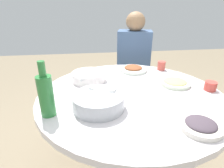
{
  "coord_description": "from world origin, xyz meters",
  "views": [
    {
      "loc": [
        -1.03,
        0.26,
        1.28
      ],
      "look_at": [
        0.02,
        0.12,
        0.81
      ],
      "focal_mm": 29.64,
      "sensor_mm": 36.0,
      "label": 1
    }
  ],
  "objects_px": {
    "tea_cup_side": "(46,94)",
    "dish_eggplant": "(201,125)",
    "dish_stirfry": "(133,69)",
    "diner_left": "(134,56)",
    "rice_bowl": "(99,101)",
    "stool_for_diner_left": "(132,101)",
    "round_dining_table": "(130,106)",
    "tea_cup_near": "(210,86)",
    "tea_cup_far": "(161,66)",
    "soup_bowl": "(89,77)",
    "dish_noodles": "(175,82)",
    "green_bottle": "(46,95)"
  },
  "relations": [
    {
      "from": "tea_cup_side",
      "to": "dish_eggplant",
      "type": "bearing_deg",
      "value": -116.66
    },
    {
      "from": "dish_stirfry",
      "to": "diner_left",
      "type": "height_order",
      "value": "diner_left"
    },
    {
      "from": "rice_bowl",
      "to": "diner_left",
      "type": "height_order",
      "value": "diner_left"
    },
    {
      "from": "tea_cup_side",
      "to": "stool_for_diner_left",
      "type": "height_order",
      "value": "tea_cup_side"
    },
    {
      "from": "round_dining_table",
      "to": "stool_for_diner_left",
      "type": "height_order",
      "value": "round_dining_table"
    },
    {
      "from": "tea_cup_near",
      "to": "tea_cup_far",
      "type": "xyz_separation_m",
      "value": [
        0.43,
        0.17,
        0.01
      ]
    },
    {
      "from": "soup_bowl",
      "to": "dish_stirfry",
      "type": "relative_size",
      "value": 1.14
    },
    {
      "from": "dish_noodles",
      "to": "tea_cup_side",
      "type": "xyz_separation_m",
      "value": [
        -0.11,
        0.85,
        0.02
      ]
    },
    {
      "from": "dish_noodles",
      "to": "stool_for_diner_left",
      "type": "distance_m",
      "value": 0.93
    },
    {
      "from": "round_dining_table",
      "to": "dish_noodles",
      "type": "bearing_deg",
      "value": -75.79
    },
    {
      "from": "round_dining_table",
      "to": "dish_stirfry",
      "type": "height_order",
      "value": "dish_stirfry"
    },
    {
      "from": "soup_bowl",
      "to": "dish_stirfry",
      "type": "bearing_deg",
      "value": -66.2
    },
    {
      "from": "dish_noodles",
      "to": "tea_cup_side",
      "type": "bearing_deg",
      "value": 97.15
    },
    {
      "from": "green_bottle",
      "to": "round_dining_table",
      "type": "bearing_deg",
      "value": -68.06
    },
    {
      "from": "tea_cup_far",
      "to": "stool_for_diner_left",
      "type": "bearing_deg",
      "value": 17.51
    },
    {
      "from": "soup_bowl",
      "to": "dish_eggplant",
      "type": "relative_size",
      "value": 1.31
    },
    {
      "from": "dish_noodles",
      "to": "tea_cup_far",
      "type": "distance_m",
      "value": 0.32
    },
    {
      "from": "tea_cup_far",
      "to": "diner_left",
      "type": "distance_m",
      "value": 0.45
    },
    {
      "from": "rice_bowl",
      "to": "dish_stirfry",
      "type": "relative_size",
      "value": 1.26
    },
    {
      "from": "soup_bowl",
      "to": "diner_left",
      "type": "bearing_deg",
      "value": -39.15
    },
    {
      "from": "dish_eggplant",
      "to": "dish_noodles",
      "type": "bearing_deg",
      "value": -11.83
    },
    {
      "from": "dish_noodles",
      "to": "green_bottle",
      "type": "xyz_separation_m",
      "value": [
        -0.28,
        0.81,
        0.1
      ]
    },
    {
      "from": "green_bottle",
      "to": "tea_cup_side",
      "type": "bearing_deg",
      "value": 14.92
    },
    {
      "from": "dish_noodles",
      "to": "dish_stirfry",
      "type": "bearing_deg",
      "value": 35.61
    },
    {
      "from": "dish_stirfry",
      "to": "rice_bowl",
      "type": "bearing_deg",
      "value": 149.75
    },
    {
      "from": "soup_bowl",
      "to": "dish_noodles",
      "type": "height_order",
      "value": "soup_bowl"
    },
    {
      "from": "dish_stirfry",
      "to": "round_dining_table",
      "type": "bearing_deg",
      "value": 164.67
    },
    {
      "from": "soup_bowl",
      "to": "tea_cup_side",
      "type": "xyz_separation_m",
      "value": [
        -0.26,
        0.26,
        0.01
      ]
    },
    {
      "from": "soup_bowl",
      "to": "dish_eggplant",
      "type": "height_order",
      "value": "soup_bowl"
    },
    {
      "from": "dish_noodles",
      "to": "diner_left",
      "type": "distance_m",
      "value": 0.75
    },
    {
      "from": "dish_noodles",
      "to": "diner_left",
      "type": "bearing_deg",
      "value": 8.69
    },
    {
      "from": "rice_bowl",
      "to": "dish_noodles",
      "type": "distance_m",
      "value": 0.6
    },
    {
      "from": "green_bottle",
      "to": "tea_cup_far",
      "type": "xyz_separation_m",
      "value": [
        0.59,
        -0.83,
        -0.08
      ]
    },
    {
      "from": "tea_cup_far",
      "to": "stool_for_diner_left",
      "type": "relative_size",
      "value": 0.16
    },
    {
      "from": "dish_noodles",
      "to": "stool_for_diner_left",
      "type": "relative_size",
      "value": 0.47
    },
    {
      "from": "green_bottle",
      "to": "tea_cup_far",
      "type": "bearing_deg",
      "value": -54.48
    },
    {
      "from": "soup_bowl",
      "to": "stool_for_diner_left",
      "type": "xyz_separation_m",
      "value": [
        0.59,
        -0.48,
        -0.56
      ]
    },
    {
      "from": "dish_eggplant",
      "to": "tea_cup_side",
      "type": "distance_m",
      "value": 0.84
    },
    {
      "from": "dish_stirfry",
      "to": "green_bottle",
      "type": "distance_m",
      "value": 0.83
    },
    {
      "from": "tea_cup_near",
      "to": "diner_left",
      "type": "bearing_deg",
      "value": 19.48
    },
    {
      "from": "dish_noodles",
      "to": "rice_bowl",
      "type": "bearing_deg",
      "value": 113.93
    },
    {
      "from": "rice_bowl",
      "to": "tea_cup_near",
      "type": "xyz_separation_m",
      "value": [
        0.13,
        -0.74,
        -0.01
      ]
    },
    {
      "from": "rice_bowl",
      "to": "soup_bowl",
      "type": "height_order",
      "value": "rice_bowl"
    },
    {
      "from": "dish_noodles",
      "to": "green_bottle",
      "type": "bearing_deg",
      "value": 108.83
    },
    {
      "from": "tea_cup_far",
      "to": "tea_cup_side",
      "type": "xyz_separation_m",
      "value": [
        -0.42,
        0.87,
        0.0
      ]
    },
    {
      "from": "round_dining_table",
      "to": "stool_for_diner_left",
      "type": "relative_size",
      "value": 2.65
    },
    {
      "from": "soup_bowl",
      "to": "dish_stirfry",
      "type": "height_order",
      "value": "soup_bowl"
    },
    {
      "from": "rice_bowl",
      "to": "tea_cup_side",
      "type": "height_order",
      "value": "rice_bowl"
    },
    {
      "from": "dish_noodles",
      "to": "dish_eggplant",
      "type": "distance_m",
      "value": 0.49
    },
    {
      "from": "tea_cup_far",
      "to": "stool_for_diner_left",
      "type": "height_order",
      "value": "tea_cup_far"
    }
  ]
}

